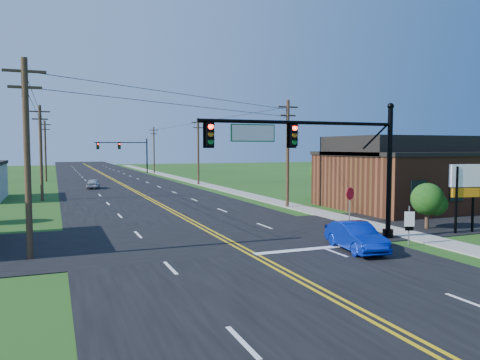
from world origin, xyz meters
name	(u,v)px	position (x,y,z in m)	size (l,w,h in m)	color
ground	(332,301)	(0.00, 0.00, 0.00)	(260.00, 260.00, 0.00)	#204313
road_main	(123,186)	(0.00, 50.00, 0.02)	(16.00, 220.00, 0.04)	black
road_cross	(215,236)	(0.00, 12.00, 0.02)	(70.00, 10.00, 0.04)	black
sidewalk	(223,189)	(10.50, 40.00, 0.04)	(2.00, 160.00, 0.08)	gray
signal_mast_main	(320,153)	(4.34, 8.00, 4.75)	(11.30, 0.60, 7.48)	black
signal_mast_far	(124,150)	(4.44, 80.00, 4.55)	(10.98, 0.60, 7.48)	black
brick_building	(417,179)	(20.00, 18.00, 2.35)	(14.20, 11.20, 4.70)	brown
utility_pole_left_a	(27,155)	(-9.50, 10.00, 4.72)	(1.80, 0.28, 9.00)	#3C2C1B
utility_pole_left_b	(41,151)	(-9.50, 35.00, 4.72)	(1.80, 0.28, 9.00)	#3C2C1B
utility_pole_left_c	(45,150)	(-9.50, 62.00, 4.72)	(1.80, 0.28, 9.00)	#3C2C1B
utility_pole_right_a	(288,151)	(9.80, 22.00, 4.72)	(1.80, 0.28, 9.00)	#3C2C1B
utility_pole_right_b	(198,150)	(9.80, 48.00, 4.72)	(1.80, 0.28, 9.00)	#3C2C1B
utility_pole_right_c	(154,149)	(9.80, 78.00, 4.72)	(1.80, 0.28, 9.00)	#3C2C1B
tree_right_back	(325,173)	(16.00, 26.00, 2.60)	(3.00, 3.00, 4.10)	#3C2C1B
shrub_corner	(427,199)	(13.00, 9.50, 1.85)	(2.00, 2.00, 2.86)	#3C2C1B
blue_car	(356,237)	(5.15, 5.91, 0.69)	(1.46, 4.18, 1.38)	#071F9E
distant_car	(93,184)	(-4.01, 46.59, 0.60)	(1.41, 3.50, 1.19)	#BDBCC2
route_sign	(409,223)	(8.48, 5.98, 1.19)	(0.48, 0.23, 2.04)	slate
stop_sign	(350,197)	(9.76, 13.01, 1.75)	(0.83, 0.33, 2.43)	slate
pylon_sign	(465,183)	(13.99, 7.58, 2.97)	(1.99, 0.66, 4.06)	black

